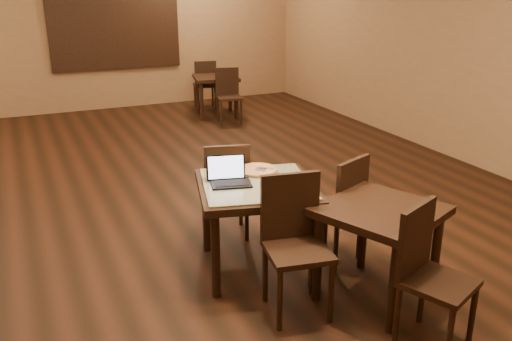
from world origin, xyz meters
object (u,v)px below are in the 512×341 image
laptop (229,176)px  chair_main_far (226,185)px  other_table_c (380,223)px  other_table_c_chair_far (341,204)px  pizza_pan (258,171)px  other_table_a_chair_far (205,82)px  chair_main_near (294,236)px  tiled_table (257,195)px  other_table_c_chair_near (428,268)px  other_table_a (216,83)px  other_table_a_chair_near (228,92)px

laptop → chair_main_far: bearing=84.9°
other_table_c → other_table_c_chair_far: 0.57m
chair_main_far → pizza_pan: size_ratio=2.73×
other_table_a_chair_far → other_table_c: (-0.95, -6.52, 0.10)m
chair_main_near → tiled_table: bearing=101.5°
laptop → other_table_c_chair_near: laptop is taller
other_table_a → other_table_c_chair_far: other_table_c_chair_far is taller
other_table_a → other_table_c_chair_near: 6.62m
tiled_table → chair_main_far: bearing=106.3°
chair_main_far → other_table_a_chair_near: 4.38m
chair_main_far → other_table_c_chair_near: (0.63, -1.96, 0.01)m
pizza_pan → other_table_c: pizza_pan is taller
other_table_c → other_table_c_chair_near: (-0.03, -0.56, -0.07)m
tiled_table → other_table_a_chair_near: 4.96m
pizza_pan → other_table_c: (0.52, -1.01, -0.15)m
chair_main_far → pizza_pan: bearing=124.2°
chair_main_far → other_table_c_chair_far: 1.08m
other_table_a → other_table_a_chair_near: bearing=-76.4°
chair_main_far → laptop: bearing=84.9°
other_table_c_chair_near → laptop: bearing=96.6°
other_table_a_chair_far → other_table_c_chair_near: 7.15m
other_table_c_chair_near → chair_main_near: bearing=106.6°
chair_main_near → other_table_c: (0.62, -0.16, 0.05)m
other_table_a_chair_near → other_table_a_chair_far: same height
chair_main_near → other_table_a_chair_far: size_ratio=1.11×
chair_main_far → other_table_a: size_ratio=1.05×
chair_main_far → other_table_a: (1.63, 4.59, 0.06)m
other_table_a → other_table_a_chair_far: size_ratio=0.98×
chair_main_far → other_table_c: 1.54m
other_table_c_chair_near → other_table_c_chair_far: bearing=64.0°
tiled_table → other_table_a: bearing=87.3°
laptop → other_table_a_chair_far: size_ratio=0.39×
tiled_table → other_table_c_chair_near: size_ratio=1.17×
chair_main_near → other_table_c: 0.65m
other_table_a_chair_far → other_table_c: size_ratio=0.88×
other_table_a → other_table_a_chair_near: 0.54m
pizza_pan → other_table_c_chair_near: size_ratio=0.36×
laptop → other_table_a: size_ratio=0.40×
other_table_a_chair_near → other_table_c_chair_far: bearing=-89.2°
other_table_a_chair_far → other_table_c_chair_near: bearing=93.9°
pizza_pan → other_table_a: 5.19m
other_table_a → chair_main_far: bearing=-97.7°
laptop → other_table_c_chair_near: size_ratio=0.37×
laptop → pizza_pan: size_ratio=1.04×
other_table_a → other_table_c: bearing=-87.4°
pizza_pan → other_table_c_chair_far: bearing=-39.1°
other_table_a → other_table_c_chair_far: (-0.94, -5.42, -0.04)m
tiled_table → other_table_c_chair_near: 1.47m
pizza_pan → other_table_a_chair_near: other_table_a_chair_near is taller
other_table_a_chair_near → other_table_c_chair_far: 4.98m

